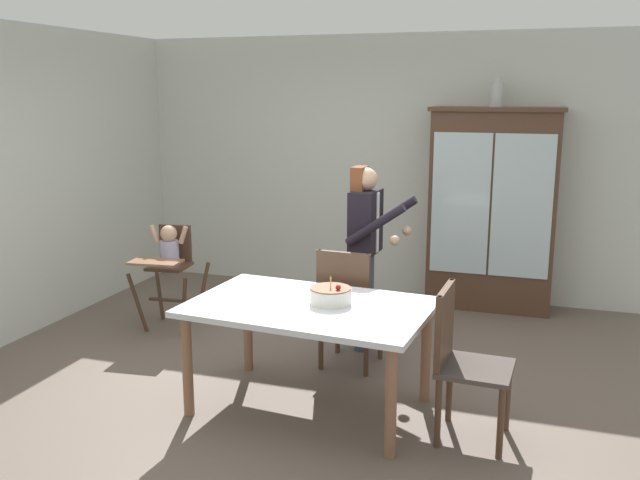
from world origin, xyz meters
The scene contains 10 objects.
ground_plane centered at (0.00, 0.00, 0.00)m, with size 6.24×6.24×0.00m, color #66564C.
wall_back centered at (0.00, 2.63, 1.35)m, with size 5.32×0.06×2.70m, color silver.
china_cabinet centered at (1.22, 2.37, 1.00)m, with size 1.25×0.48×1.98m.
ceramic_vase centered at (1.20, 2.37, 2.10)m, with size 0.13×0.13×0.27m.
high_chair_with_toddler centered at (-1.49, 0.85, 0.65)m, with size 0.63×0.73×0.95m.
adult_person centered at (0.32, 0.92, 0.97)m, with size 0.51×0.49×1.53m.
dining_table centered at (0.25, -0.31, 0.65)m, with size 1.65×1.13×0.74m.
birthday_cake centered at (0.38, -0.24, 0.79)m, with size 0.28×0.28×0.19m.
dining_chair_far_side centered at (0.31, 0.41, 0.56)m, with size 0.47×0.47×0.96m.
dining_chair_right_end centered at (1.26, -0.39, 0.56)m, with size 0.46×0.46×0.96m.
Camera 1 is at (1.69, -4.40, 2.13)m, focal length 38.28 mm.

